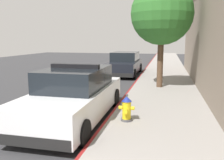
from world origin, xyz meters
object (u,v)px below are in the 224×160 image
police_cruiser (75,95)px  street_tree (162,14)px  parked_car_silver_ahead (125,64)px  fire_hydrant (127,109)px

police_cruiser → street_tree: (2.35, 4.94, 2.81)m
street_tree → parked_car_silver_ahead: bearing=118.4°
fire_hydrant → street_tree: 6.04m
police_cruiser → street_tree: 6.15m
police_cruiser → parked_car_silver_ahead: (-0.14, 9.54, -0.00)m
street_tree → police_cruiser: bearing=-115.4°
police_cruiser → fire_hydrant: (1.61, -0.22, -0.24)m
parked_car_silver_ahead → street_tree: street_tree is taller
fire_hydrant → street_tree: (0.74, 5.16, 3.05)m
parked_car_silver_ahead → street_tree: (2.49, -4.60, 2.81)m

